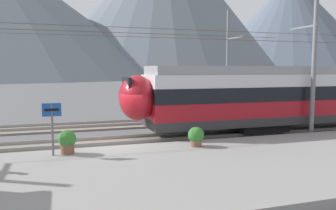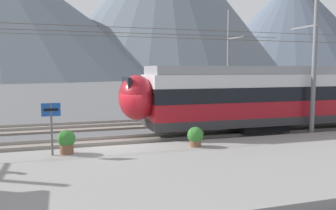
{
  "view_description": "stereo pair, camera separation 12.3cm",
  "coord_description": "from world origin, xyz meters",
  "px_view_note": "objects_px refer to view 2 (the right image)",
  "views": [
    {
      "loc": [
        -2.42,
        -15.34,
        3.67
      ],
      "look_at": [
        3.28,
        2.46,
        1.73
      ],
      "focal_mm": 36.65,
      "sensor_mm": 36.0,
      "label": 1
    },
    {
      "loc": [
        -2.31,
        -15.38,
        3.67
      ],
      "look_at": [
        3.28,
        2.46,
        1.73
      ],
      "focal_mm": 36.65,
      "sensor_mm": 36.0,
      "label": 2
    }
  ],
  "objects_px": {
    "platform_sign": "(51,117)",
    "potted_plant_by_shelter": "(195,136)",
    "catenary_mast_far_side": "(229,62)",
    "potted_plant_platform_edge": "(67,140)",
    "catenary_mast_mid": "(313,64)"
  },
  "relations": [
    {
      "from": "catenary_mast_far_side",
      "to": "potted_plant_by_shelter",
      "type": "xyz_separation_m",
      "value": [
        -7.14,
        -10.74,
        -3.43
      ]
    },
    {
      "from": "catenary_mast_far_side",
      "to": "potted_plant_platform_edge",
      "type": "relative_size",
      "value": 43.06
    },
    {
      "from": "platform_sign",
      "to": "catenary_mast_far_side",
      "type": "bearing_deg",
      "value": 39.12
    },
    {
      "from": "potted_plant_platform_edge",
      "to": "catenary_mast_far_side",
      "type": "bearing_deg",
      "value": 40.01
    },
    {
      "from": "catenary_mast_mid",
      "to": "catenary_mast_far_side",
      "type": "bearing_deg",
      "value": 90.7
    },
    {
      "from": "potted_plant_platform_edge",
      "to": "potted_plant_by_shelter",
      "type": "xyz_separation_m",
      "value": [
        5.29,
        -0.32,
        -0.07
      ]
    },
    {
      "from": "catenary_mast_far_side",
      "to": "platform_sign",
      "type": "height_order",
      "value": "catenary_mast_far_side"
    },
    {
      "from": "catenary_mast_far_side",
      "to": "catenary_mast_mid",
      "type": "bearing_deg",
      "value": -89.3
    },
    {
      "from": "platform_sign",
      "to": "potted_plant_by_shelter",
      "type": "distance_m",
      "value": 5.91
    },
    {
      "from": "catenary_mast_mid",
      "to": "potted_plant_platform_edge",
      "type": "relative_size",
      "value": 43.06
    },
    {
      "from": "potted_plant_by_shelter",
      "to": "catenary_mast_far_side",
      "type": "bearing_deg",
      "value": 56.41
    },
    {
      "from": "catenary_mast_mid",
      "to": "platform_sign",
      "type": "relative_size",
      "value": 20.24
    },
    {
      "from": "platform_sign",
      "to": "potted_plant_platform_edge",
      "type": "distance_m",
      "value": 1.1
    },
    {
      "from": "catenary_mast_mid",
      "to": "potted_plant_platform_edge",
      "type": "height_order",
      "value": "catenary_mast_mid"
    },
    {
      "from": "catenary_mast_far_side",
      "to": "potted_plant_platform_edge",
      "type": "xyz_separation_m",
      "value": [
        -12.42,
        -10.43,
        -3.36
      ]
    }
  ]
}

